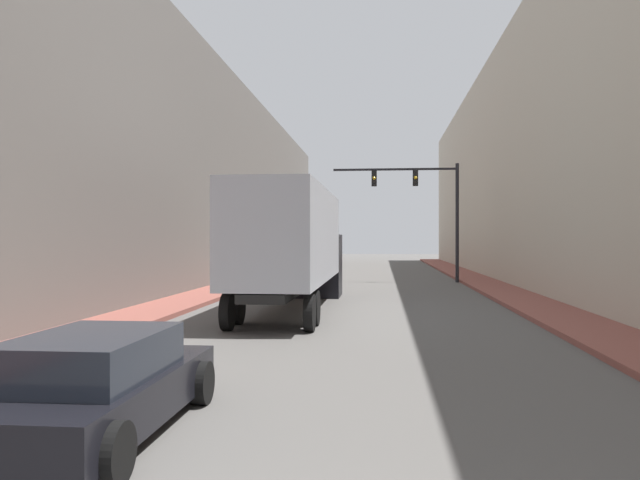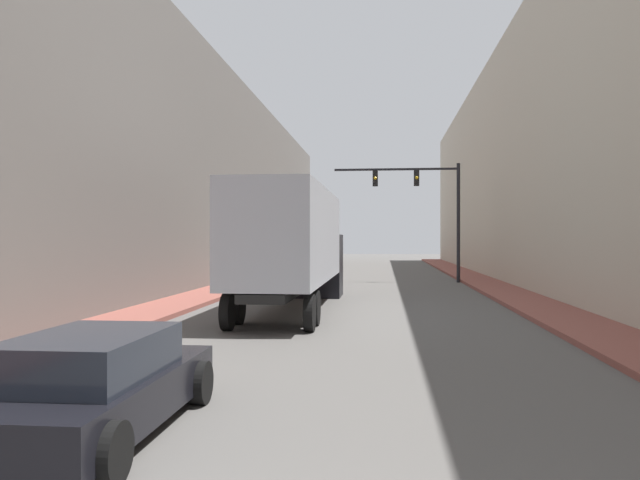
{
  "view_description": "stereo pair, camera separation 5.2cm",
  "coord_description": "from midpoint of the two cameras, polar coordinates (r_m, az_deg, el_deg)",
  "views": [
    {
      "loc": [
        1.0,
        -2.61,
        2.46
      ],
      "look_at": [
        -0.6,
        13.56,
        2.43
      ],
      "focal_mm": 35.0,
      "sensor_mm": 36.0,
      "label": 1
    },
    {
      "loc": [
        1.05,
        -2.6,
        2.46
      ],
      "look_at": [
        -0.6,
        13.56,
        2.43
      ],
      "focal_mm": 35.0,
      "sensor_mm": 36.0,
      "label": 2
    }
  ],
  "objects": [
    {
      "name": "building_left",
      "position": [
        34.79,
        -13.72,
        6.06
      ],
      "size": [
        6.0,
        80.0,
        12.15
      ],
      "color": "#66605B",
      "rests_on": "ground"
    },
    {
      "name": "traffic_signal_gantry",
      "position": [
        36.04,
        9.94,
        3.64
      ],
      "size": [
        7.14,
        0.35,
        6.75
      ],
      "color": "black",
      "rests_on": "ground"
    },
    {
      "name": "semi_truck",
      "position": [
        21.53,
        -2.26,
        -0.35
      ],
      "size": [
        2.52,
        12.6,
        4.06
      ],
      "color": "#B2B7C1",
      "rests_on": "ground"
    },
    {
      "name": "sidewalk_right",
      "position": [
        33.15,
        15.34,
        -4.04
      ],
      "size": [
        2.13,
        80.0,
        0.15
      ],
      "color": "brown",
      "rests_on": "ground"
    },
    {
      "name": "building_right",
      "position": [
        34.25,
        22.12,
        7.39
      ],
      "size": [
        6.0,
        80.0,
        13.62
      ],
      "color": "#BCB29E",
      "rests_on": "ground"
    },
    {
      "name": "sidewalk_left",
      "position": [
        33.54,
        -7.14,
        -3.99
      ],
      "size": [
        2.13,
        80.0,
        0.15
      ],
      "color": "brown",
      "rests_on": "ground"
    },
    {
      "name": "sedan_car",
      "position": [
        8.5,
        -19.59,
        -12.42
      ],
      "size": [
        1.98,
        4.35,
        1.29
      ],
      "color": "black",
      "rests_on": "ground"
    }
  ]
}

